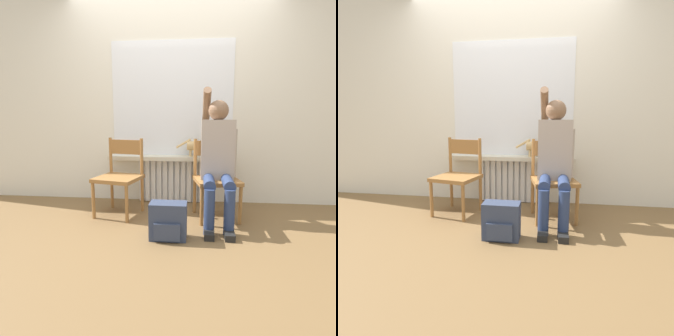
{
  "view_description": "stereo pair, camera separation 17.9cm",
  "coord_description": "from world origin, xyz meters",
  "views": [
    {
      "loc": [
        0.33,
        -2.34,
        1.06
      ],
      "look_at": [
        0.0,
        0.74,
        0.51
      ],
      "focal_mm": 30.0,
      "sensor_mm": 36.0,
      "label": 1
    },
    {
      "loc": [
        0.5,
        -2.31,
        1.06
      ],
      "look_at": [
        0.0,
        0.74,
        0.51
      ],
      "focal_mm": 30.0,
      "sensor_mm": 36.0,
      "label": 2
    }
  ],
  "objects": [
    {
      "name": "cat",
      "position": [
        0.37,
        1.08,
        0.73
      ],
      "size": [
        0.5,
        0.11,
        0.22
      ],
      "color": "#DBB77A",
      "rests_on": "windowsill"
    },
    {
      "name": "chair_left",
      "position": [
        -0.52,
        0.63,
        0.44
      ],
      "size": [
        0.53,
        0.53,
        0.84
      ],
      "rotation": [
        0.0,
        0.0,
        -0.22
      ],
      "color": "#9E6B38",
      "rests_on": "ground_plane"
    },
    {
      "name": "backpack",
      "position": [
        0.08,
        0.01,
        0.16
      ],
      "size": [
        0.33,
        0.21,
        0.33
      ],
      "color": "#333D56",
      "rests_on": "ground_plane"
    },
    {
      "name": "wall_with_window",
      "position": [
        0.0,
        1.23,
        1.35
      ],
      "size": [
        7.0,
        0.06,
        2.7
      ],
      "color": "white",
      "rests_on": "ground_plane"
    },
    {
      "name": "window_glass",
      "position": [
        0.0,
        1.2,
        1.29
      ],
      "size": [
        1.49,
        0.01,
        1.38
      ],
      "color": "white",
      "rests_on": "windowsill"
    },
    {
      "name": "windowsill",
      "position": [
        0.0,
        1.09,
        0.58
      ],
      "size": [
        1.55,
        0.22,
        0.05
      ],
      "color": "beige",
      "rests_on": "radiator"
    },
    {
      "name": "radiator",
      "position": [
        0.0,
        1.15,
        0.28
      ],
      "size": [
        0.83,
        0.08,
        0.55
      ],
      "color": "white",
      "rests_on": "ground_plane"
    },
    {
      "name": "person",
      "position": [
        0.53,
        0.51,
        0.68
      ],
      "size": [
        0.36,
        1.02,
        1.37
      ],
      "color": "navy",
      "rests_on": "ground_plane"
    },
    {
      "name": "ground_plane",
      "position": [
        0.0,
        0.0,
        0.0
      ],
      "size": [
        12.0,
        12.0,
        0.0
      ],
      "primitive_type": "plane",
      "color": "brown"
    },
    {
      "name": "chair_right",
      "position": [
        0.52,
        0.63,
        0.44
      ],
      "size": [
        0.52,
        0.52,
        0.84
      ],
      "rotation": [
        0.0,
        0.0,
        0.19
      ],
      "color": "#9E6B38",
      "rests_on": "ground_plane"
    }
  ]
}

